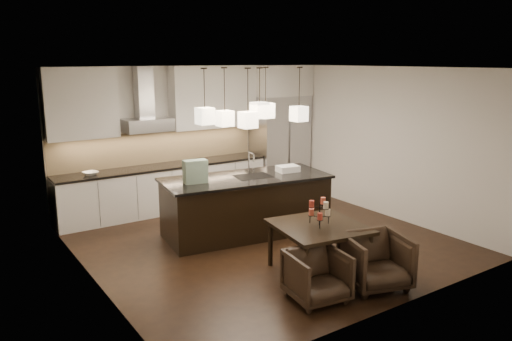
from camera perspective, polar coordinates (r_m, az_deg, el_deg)
floor at (r=8.32m, az=0.78°, el=-8.08°), size 5.50×5.50×0.02m
ceiling at (r=7.78m, az=0.84°, el=11.75°), size 5.50×5.50×0.02m
wall_back at (r=10.28m, az=-8.01°, el=3.96°), size 5.50×0.02×2.80m
wall_front at (r=5.93m, az=16.19°, el=-2.85°), size 5.50×0.02×2.80m
wall_left at (r=6.78m, az=-18.74°, el=-1.10°), size 0.02×5.50×2.80m
wall_right at (r=9.74m, az=14.29°, el=3.21°), size 0.02×5.50×2.80m
refrigerator at (r=11.09m, az=2.72°, el=3.00°), size 1.20×0.72×2.15m
fridge_panel at (r=10.95m, az=2.80°, el=10.24°), size 1.26×0.72×0.65m
lower_cabinets at (r=9.92m, az=-10.24°, el=-2.10°), size 4.21×0.62×0.88m
countertop at (r=9.82m, az=-10.35°, el=0.50°), size 4.21×0.66×0.04m
backsplash at (r=10.03m, az=-11.11°, el=2.67°), size 4.21×0.02×0.63m
upper_cab_left at (r=9.29m, az=-19.44°, el=7.26°), size 1.25×0.35×1.25m
upper_cab_right at (r=10.28m, az=-4.88°, el=8.38°), size 1.85×0.35×1.25m
hood_canopy at (r=9.62m, az=-12.30°, el=5.12°), size 0.90×0.52×0.24m
hood_chimney at (r=9.66m, az=-12.71°, el=8.71°), size 0.30×0.28×0.96m
fruit_bowl at (r=9.30m, az=-18.38°, el=-0.31°), size 0.32×0.32×0.06m
island_body at (r=8.50m, az=-1.16°, el=-4.13°), size 2.84×1.47×0.96m
island_top at (r=8.37m, az=-1.18°, el=-0.86°), size 2.94×1.57×0.04m
faucet at (r=8.46m, az=-0.82°, el=0.87°), size 0.15×0.27×0.41m
tote_bag at (r=7.98m, az=-6.95°, el=-0.11°), size 0.39×0.25×0.37m
food_container at (r=8.74m, az=3.65°, el=0.21°), size 0.40×0.31×0.11m
dining_table at (r=7.08m, az=7.17°, el=-8.87°), size 1.33×1.33×0.70m
candelabra at (r=6.90m, az=7.30°, el=-4.59°), size 0.38×0.38×0.41m
candle_a at (r=6.98m, az=8.20°, el=-4.75°), size 0.08×0.08×0.09m
candle_b at (r=6.97m, az=6.35°, el=-4.73°), size 0.08×0.08×0.09m
candle_c at (r=6.79m, az=7.32°, el=-5.23°), size 0.08×0.08×0.09m
candle_d at (r=6.99m, az=7.67°, el=-3.44°), size 0.08×0.08×0.09m
candle_e at (r=6.82m, az=6.38°, el=-3.80°), size 0.08×0.08×0.09m
candle_f at (r=6.78m, az=8.00°, el=-3.95°), size 0.08×0.08×0.09m
armchair_left at (r=6.33m, az=6.99°, el=-11.89°), size 0.77×0.79×0.63m
armchair_right at (r=6.79m, az=13.50°, el=-10.01°), size 0.97×0.98×0.72m
pendant_a at (r=7.86m, az=-5.86°, el=6.21°), size 0.24×0.24×0.26m
pendant_b at (r=8.41m, az=-3.59°, el=5.96°), size 0.24×0.24×0.26m
pendant_c at (r=8.24m, az=0.40°, el=6.92°), size 0.24×0.24×0.26m
pendant_d at (r=8.65m, az=1.09°, el=6.86°), size 0.24×0.24×0.26m
pendant_e at (r=8.72m, az=4.92°, el=6.48°), size 0.24×0.24×0.26m
pendant_f at (r=7.97m, az=-0.93°, el=5.80°), size 0.24×0.24×0.26m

